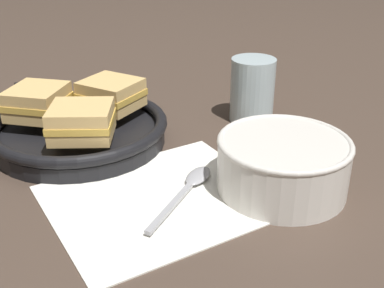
{
  "coord_description": "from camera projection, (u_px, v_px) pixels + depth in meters",
  "views": [
    {
      "loc": [
        -0.31,
        -0.48,
        0.34
      ],
      "look_at": [
        0.02,
        0.03,
        0.04
      ],
      "focal_mm": 45.0,
      "sensor_mm": 36.0,
      "label": 1
    }
  ],
  "objects": [
    {
      "name": "sandwich_near_left",
      "position": [
        38.0,
        102.0,
        0.75
      ],
      "size": [
        0.12,
        0.12,
        0.05
      ],
      "rotation": [
        0.0,
        0.0,
        3.91
      ],
      "color": "#DBB26B",
      "rests_on": "skillet"
    },
    {
      "name": "soup_bowl",
      "position": [
        283.0,
        162.0,
        0.62
      ],
      "size": [
        0.17,
        0.17,
        0.07
      ],
      "color": "silver",
      "rests_on": "ground_plane"
    },
    {
      "name": "sandwich_near_right",
      "position": [
        82.0,
        121.0,
        0.68
      ],
      "size": [
        0.12,
        0.12,
        0.05
      ],
      "rotation": [
        0.0,
        0.0,
        5.73
      ],
      "color": "#DBB26B",
      "rests_on": "skillet"
    },
    {
      "name": "ground_plane",
      "position": [
        191.0,
        180.0,
        0.66
      ],
      "size": [
        4.0,
        4.0,
        0.0
      ],
      "primitive_type": "plane",
      "color": "#47382D"
    },
    {
      "name": "drinking_glass",
      "position": [
        252.0,
        90.0,
        0.83
      ],
      "size": [
        0.08,
        0.08,
        0.11
      ],
      "color": "silver",
      "rests_on": "ground_plane"
    },
    {
      "name": "spoon",
      "position": [
        191.0,
        184.0,
        0.64
      ],
      "size": [
        0.15,
        0.11,
        0.01
      ],
      "rotation": [
        0.0,
        0.0,
        0.56
      ],
      "color": "#9E9EA3",
      "rests_on": "napkin"
    },
    {
      "name": "sandwich_far_left",
      "position": [
        111.0,
        94.0,
        0.78
      ],
      "size": [
        0.11,
        0.12,
        0.05
      ],
      "rotation": [
        0.0,
        0.0,
        8.32
      ],
      "color": "#DBB26B",
      "rests_on": "skillet"
    },
    {
      "name": "skillet",
      "position": [
        79.0,
        130.0,
        0.76
      ],
      "size": [
        0.28,
        0.39,
        0.04
      ],
      "color": "black",
      "rests_on": "ground_plane"
    },
    {
      "name": "napkin",
      "position": [
        160.0,
        198.0,
        0.62
      ],
      "size": [
        0.28,
        0.24,
        0.0
      ],
      "color": "white",
      "rests_on": "ground_plane"
    }
  ]
}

